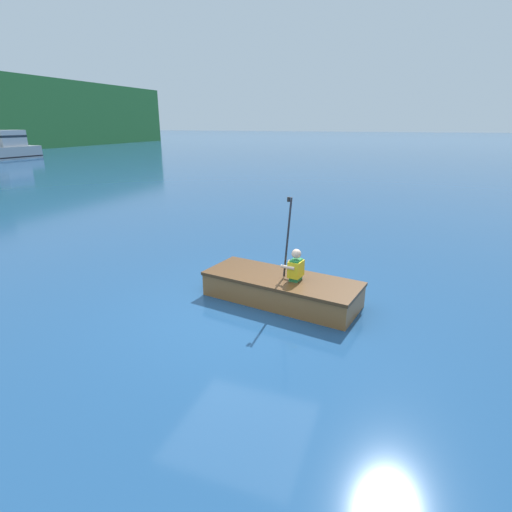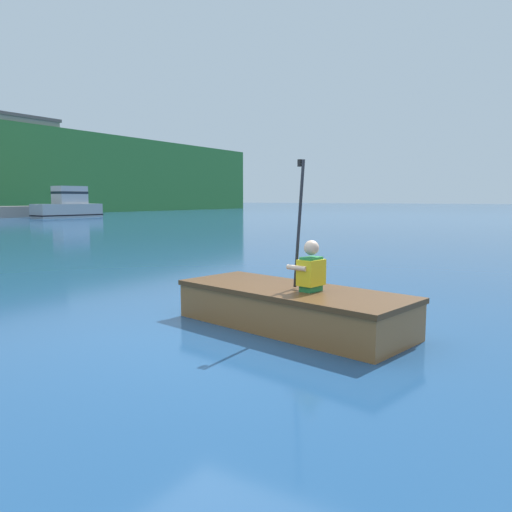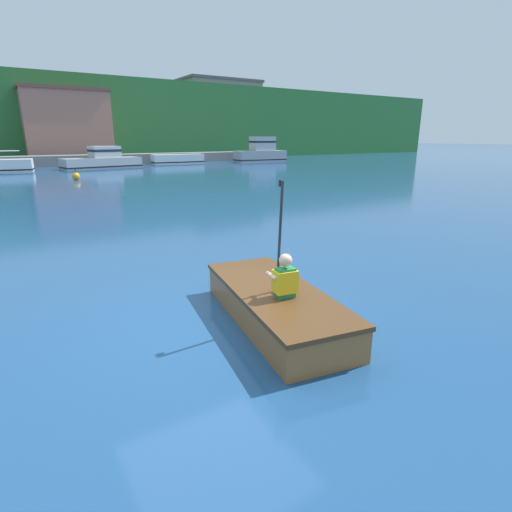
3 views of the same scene
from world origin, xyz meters
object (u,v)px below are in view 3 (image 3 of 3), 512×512
(moored_boat_dock_east_inner, at_px, (178,159))
(channel_buoy, at_px, (76,176))
(person_paddler, at_px, (285,276))
(rowboat_foreground, at_px, (274,302))
(moored_boat_dock_center_far, at_px, (103,160))
(moored_boat_dock_center_near, at_px, (261,152))

(moored_boat_dock_east_inner, distance_m, channel_buoy, 16.00)
(person_paddler, height_order, channel_buoy, person_paddler)
(moored_boat_dock_east_inner, xyz_separation_m, channel_buoy, (-11.05, -11.57, -0.18))
(channel_buoy, bearing_deg, moored_boat_dock_east_inner, 46.31)
(channel_buoy, bearing_deg, rowboat_foreground, -92.27)
(moored_boat_dock_center_far, bearing_deg, channel_buoy, -110.81)
(moored_boat_dock_east_inner, bearing_deg, channel_buoy, -133.69)
(moored_boat_dock_center_near, relative_size, channel_buoy, 7.70)
(channel_buoy, bearing_deg, moored_boat_dock_center_far, 69.19)
(rowboat_foreground, xyz_separation_m, channel_buoy, (0.87, 22.02, -0.04))
(rowboat_foreground, height_order, person_paddler, person_paddler)
(moored_boat_dock_center_far, xyz_separation_m, person_paddler, (-4.51, -31.75, 0.12))
(moored_boat_dock_east_inner, xyz_separation_m, person_paddler, (-11.98, -33.90, 0.34))
(channel_buoy, bearing_deg, moored_boat_dock_center_near, 27.17)
(rowboat_foreground, bearing_deg, moored_boat_dock_center_far, 81.94)
(moored_boat_dock_center_near, distance_m, moored_boat_dock_east_inner, 8.87)
(moored_boat_dock_center_near, xyz_separation_m, rowboat_foreground, (-20.67, -32.17, -0.69))
(moored_boat_dock_center_near, relative_size, rowboat_foreground, 1.81)
(moored_boat_dock_center_far, height_order, rowboat_foreground, moored_boat_dock_center_far)
(rowboat_foreground, relative_size, channel_buoy, 4.26)
(moored_boat_dock_east_inner, bearing_deg, moored_boat_dock_center_far, -163.96)
(moored_boat_dock_center_near, height_order, moored_boat_dock_east_inner, moored_boat_dock_center_near)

